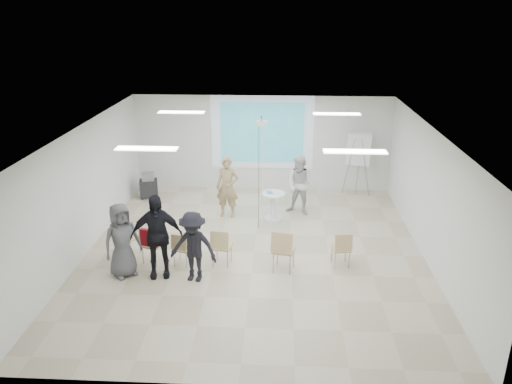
{
  "coord_description": "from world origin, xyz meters",
  "views": [
    {
      "loc": [
        0.6,
        -10.7,
        5.57
      ],
      "look_at": [
        0.0,
        0.8,
        1.25
      ],
      "focal_mm": 35.0,
      "sensor_mm": 36.0,
      "label": 1
    }
  ],
  "objects_px": {
    "player_left": "(227,183)",
    "pedestal_table": "(273,204)",
    "av_cart": "(149,186)",
    "chair_far_left": "(126,236)",
    "audience_mid": "(193,242)",
    "player_right": "(300,182)",
    "flipchart_easel": "(359,149)",
    "chair_left_mid": "(151,243)",
    "chair_center": "(221,245)",
    "chair_left_inner": "(181,247)",
    "laptop": "(183,247)",
    "audience_outer": "(121,236)",
    "audience_left": "(156,230)",
    "chair_right_inner": "(283,248)",
    "chair_right_far": "(342,247)"
  },
  "relations": [
    {
      "from": "player_left",
      "to": "av_cart",
      "type": "height_order",
      "value": "player_left"
    },
    {
      "from": "audience_left",
      "to": "audience_outer",
      "type": "xyz_separation_m",
      "value": [
        -0.76,
        -0.03,
        -0.15
      ]
    },
    {
      "from": "chair_right_inner",
      "to": "audience_mid",
      "type": "height_order",
      "value": "audience_mid"
    },
    {
      "from": "chair_left_inner",
      "to": "laptop",
      "type": "xyz_separation_m",
      "value": [
        0.02,
        0.09,
        -0.04
      ]
    },
    {
      "from": "flipchart_easel",
      "to": "chair_far_left",
      "type": "bearing_deg",
      "value": -126.66
    },
    {
      "from": "chair_far_left",
      "to": "chair_left_mid",
      "type": "distance_m",
      "value": 0.74
    },
    {
      "from": "chair_far_left",
      "to": "audience_mid",
      "type": "bearing_deg",
      "value": -8.47
    },
    {
      "from": "chair_left_inner",
      "to": "laptop",
      "type": "bearing_deg",
      "value": 93.26
    },
    {
      "from": "player_right",
      "to": "chair_center",
      "type": "height_order",
      "value": "player_right"
    },
    {
      "from": "chair_left_mid",
      "to": "flipchart_easel",
      "type": "height_order",
      "value": "flipchart_easel"
    },
    {
      "from": "player_right",
      "to": "audience_outer",
      "type": "xyz_separation_m",
      "value": [
        -3.94,
        -3.68,
        -0.01
      ]
    },
    {
      "from": "player_left",
      "to": "chair_right_inner",
      "type": "bearing_deg",
      "value": -56.45
    },
    {
      "from": "chair_center",
      "to": "av_cart",
      "type": "height_order",
      "value": "chair_center"
    },
    {
      "from": "chair_left_inner",
      "to": "laptop",
      "type": "height_order",
      "value": "chair_left_inner"
    },
    {
      "from": "flipchart_easel",
      "to": "audience_mid",
      "type": "bearing_deg",
      "value": -110.97
    },
    {
      "from": "pedestal_table",
      "to": "chair_left_mid",
      "type": "distance_m",
      "value": 3.81
    },
    {
      "from": "chair_left_mid",
      "to": "audience_mid",
      "type": "xyz_separation_m",
      "value": [
        1.1,
        -0.66,
        0.36
      ]
    },
    {
      "from": "chair_far_left",
      "to": "audience_mid",
      "type": "height_order",
      "value": "audience_mid"
    },
    {
      "from": "chair_left_mid",
      "to": "audience_mid",
      "type": "height_order",
      "value": "audience_mid"
    },
    {
      "from": "chair_left_mid",
      "to": "flipchart_easel",
      "type": "xyz_separation_m",
      "value": [
        5.27,
        4.72,
        0.94
      ]
    },
    {
      "from": "player_left",
      "to": "pedestal_table",
      "type": "bearing_deg",
      "value": -0.98
    },
    {
      "from": "audience_mid",
      "to": "audience_outer",
      "type": "height_order",
      "value": "audience_outer"
    },
    {
      "from": "chair_left_mid",
      "to": "audience_left",
      "type": "xyz_separation_m",
      "value": [
        0.29,
        -0.5,
        0.55
      ]
    },
    {
      "from": "chair_left_inner",
      "to": "chair_right_far",
      "type": "distance_m",
      "value": 3.61
    },
    {
      "from": "chair_left_inner",
      "to": "chair_center",
      "type": "bearing_deg",
      "value": 16.61
    },
    {
      "from": "audience_mid",
      "to": "audience_outer",
      "type": "xyz_separation_m",
      "value": [
        -1.57,
        0.13,
        0.04
      ]
    },
    {
      "from": "chair_left_mid",
      "to": "flipchart_easel",
      "type": "distance_m",
      "value": 7.13
    },
    {
      "from": "player_left",
      "to": "chair_right_inner",
      "type": "height_order",
      "value": "player_left"
    },
    {
      "from": "av_cart",
      "to": "pedestal_table",
      "type": "bearing_deg",
      "value": -34.65
    },
    {
      "from": "audience_mid",
      "to": "player_left",
      "type": "bearing_deg",
      "value": 94.79
    },
    {
      "from": "flipchart_easel",
      "to": "chair_left_mid",
      "type": "bearing_deg",
      "value": -121.35
    },
    {
      "from": "av_cart",
      "to": "player_right",
      "type": "bearing_deg",
      "value": -25.72
    },
    {
      "from": "chair_left_inner",
      "to": "chair_center",
      "type": "xyz_separation_m",
      "value": [
        0.9,
        0.03,
        0.06
      ]
    },
    {
      "from": "player_left",
      "to": "av_cart",
      "type": "relative_size",
      "value": 2.48
    },
    {
      "from": "audience_left",
      "to": "audience_outer",
      "type": "height_order",
      "value": "audience_left"
    },
    {
      "from": "laptop",
      "to": "chair_left_inner",
      "type": "bearing_deg",
      "value": 93.26
    },
    {
      "from": "pedestal_table",
      "to": "audience_mid",
      "type": "height_order",
      "value": "audience_mid"
    },
    {
      "from": "player_left",
      "to": "chair_right_far",
      "type": "bearing_deg",
      "value": -37.22
    },
    {
      "from": "chair_left_inner",
      "to": "chair_right_far",
      "type": "bearing_deg",
      "value": 16.43
    },
    {
      "from": "player_right",
      "to": "audience_left",
      "type": "bearing_deg",
      "value": -109.3
    },
    {
      "from": "player_right",
      "to": "flipchart_easel",
      "type": "xyz_separation_m",
      "value": [
        1.8,
        1.56,
        0.52
      ]
    },
    {
      "from": "laptop",
      "to": "flipchart_easel",
      "type": "distance_m",
      "value": 6.6
    },
    {
      "from": "player_left",
      "to": "audience_mid",
      "type": "distance_m",
      "value": 3.51
    },
    {
      "from": "chair_center",
      "to": "laptop",
      "type": "bearing_deg",
      "value": -174.79
    },
    {
      "from": "chair_right_inner",
      "to": "chair_left_inner",
      "type": "bearing_deg",
      "value": -170.9
    },
    {
      "from": "player_right",
      "to": "av_cart",
      "type": "distance_m",
      "value": 4.75
    },
    {
      "from": "audience_mid",
      "to": "audience_outer",
      "type": "distance_m",
      "value": 1.57
    },
    {
      "from": "chair_far_left",
      "to": "flipchart_easel",
      "type": "distance_m",
      "value": 7.43
    },
    {
      "from": "audience_left",
      "to": "player_right",
      "type": "bearing_deg",
      "value": 38.72
    },
    {
      "from": "audience_left",
      "to": "audience_mid",
      "type": "height_order",
      "value": "audience_left"
    }
  ]
}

